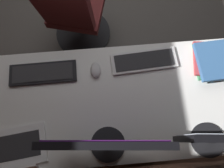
{
  "coord_description": "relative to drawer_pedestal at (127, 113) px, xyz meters",
  "views": [
    {
      "loc": [
        0.19,
        2.14,
        1.97
      ],
      "look_at": [
        0.16,
        1.85,
        0.95
      ],
      "focal_mm": 32.96,
      "sensor_mm": 36.0,
      "label": 1
    }
  ],
  "objects": [
    {
      "name": "laptop_leftmost",
      "position": [
        0.67,
        0.25,
        0.43
      ],
      "size": [
        0.36,
        0.35,
        0.21
      ],
      "color": "white",
      "rests_on": "desk"
    },
    {
      "name": "office_chair",
      "position": [
        0.36,
        -0.84,
        0.11
      ],
      "size": [
        0.56,
        0.6,
        0.97
      ],
      "color": "maroon",
      "rests_on": "ground"
    },
    {
      "name": "keyboard_main",
      "position": [
        -0.11,
        -0.27,
        0.39
      ],
      "size": [
        0.43,
        0.16,
        0.02
      ],
      "color": "silver",
      "rests_on": "desk"
    },
    {
      "name": "book_stack_near",
      "position": [
        -0.54,
        -0.23,
        0.42
      ],
      "size": [
        0.26,
        0.28,
        0.07
      ],
      "color": "#3D8456",
      "rests_on": "desk"
    },
    {
      "name": "monitor_primary",
      "position": [
        0.16,
        0.22,
        0.65
      ],
      "size": [
        0.54,
        0.2,
        0.47
      ],
      "color": "black",
      "rests_on": "desk"
    },
    {
      "name": "mouse_main",
      "position": [
        0.2,
        -0.23,
        0.4
      ],
      "size": [
        0.06,
        0.1,
        0.03
      ],
      "primitive_type": "ellipsoid",
      "color": "silver",
      "rests_on": "desk"
    },
    {
      "name": "desk",
      "position": [
        0.11,
        -0.03,
        0.32
      ],
      "size": [
        2.03,
        0.73,
        0.73
      ],
      "color": "white",
      "rests_on": "ground"
    },
    {
      "name": "drawer_pedestal",
      "position": [
        0.0,
        0.0,
        0.0
      ],
      "size": [
        0.4,
        0.51,
        0.69
      ],
      "color": "white",
      "rests_on": "ground"
    },
    {
      "name": "keyboard_spare",
      "position": [
        0.53,
        -0.24,
        0.39
      ],
      "size": [
        0.42,
        0.14,
        0.02
      ],
      "color": "black",
      "rests_on": "desk"
    }
  ]
}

